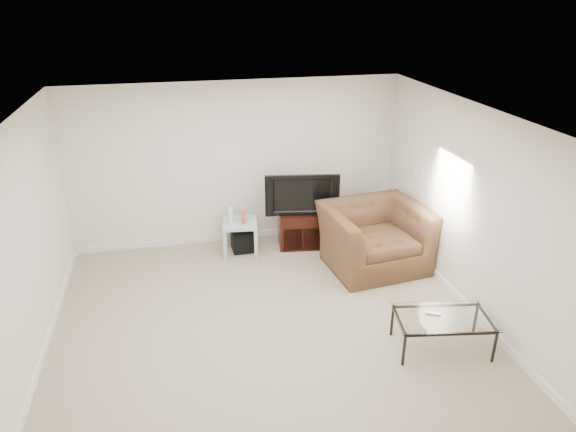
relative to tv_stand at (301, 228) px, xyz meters
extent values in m
plane|color=tan|center=(-0.90, -2.05, -0.28)|extent=(5.00, 5.00, 0.00)
plane|color=white|center=(-0.90, -2.05, 2.22)|extent=(5.00, 5.00, 0.00)
cube|color=silver|center=(-0.90, 0.45, 0.97)|extent=(5.00, 0.02, 2.50)
cube|color=silver|center=(-3.40, -2.05, 0.97)|extent=(0.02, 5.00, 2.50)
cube|color=silver|center=(1.60, -2.05, 0.97)|extent=(0.02, 5.00, 2.50)
cube|color=white|center=(-2.30, 0.44, 0.97)|extent=(0.12, 0.02, 0.12)
cube|color=white|center=(1.59, -0.45, 0.97)|extent=(0.02, 0.09, 0.13)
cube|color=white|center=(1.59, -0.75, 0.02)|extent=(0.02, 0.08, 0.12)
cube|color=black|center=(0.00, -0.04, 0.19)|extent=(0.38, 0.29, 0.05)
imported|color=black|center=(0.00, -0.03, 0.60)|extent=(1.05, 0.37, 0.64)
cube|color=black|center=(-0.92, 0.02, -0.11)|extent=(0.33, 0.33, 0.32)
cube|color=white|center=(-1.07, -0.01, 0.31)|extent=(0.08, 0.17, 0.22)
cube|color=#CC4C4C|center=(-0.89, -0.03, 0.30)|extent=(0.07, 0.15, 0.19)
imported|color=brown|center=(0.86, -0.85, 0.32)|extent=(1.47, 1.05, 1.21)
cube|color=#B2B2B7|center=(0.81, -2.72, 0.14)|extent=(0.17, 0.12, 0.02)
camera|label=1|loc=(-1.79, -6.96, 3.40)|focal=32.00mm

